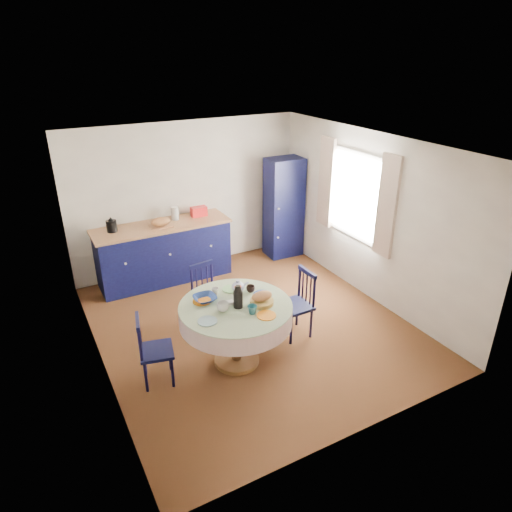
{
  "coord_description": "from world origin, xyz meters",
  "views": [
    {
      "loc": [
        -2.52,
        -4.79,
        3.58
      ],
      "look_at": [
        0.19,
        0.2,
        0.94
      ],
      "focal_mm": 32.0,
      "sensor_mm": 36.0,
      "label": 1
    }
  ],
  "objects_px": {
    "kitchen_counter": "(164,252)",
    "chair_far": "(207,294)",
    "chair_left": "(153,350)",
    "mug_b": "(252,310)",
    "mug_a": "(223,307)",
    "chair_right": "(297,303)",
    "pantry_cabinet": "(284,208)",
    "mug_d": "(215,291)",
    "mug_c": "(251,289)",
    "dining_table": "(236,314)",
    "cobalt_bowl": "(205,299)"
  },
  "relations": [
    {
      "from": "mug_a",
      "to": "mug_c",
      "type": "relative_size",
      "value": 1.27
    },
    {
      "from": "kitchen_counter",
      "to": "mug_b",
      "type": "xyz_separation_m",
      "value": [
        0.15,
        -2.8,
        0.36
      ]
    },
    {
      "from": "dining_table",
      "to": "chair_right",
      "type": "xyz_separation_m",
      "value": [
        0.98,
        0.16,
        -0.22
      ]
    },
    {
      "from": "pantry_cabinet",
      "to": "mug_a",
      "type": "bearing_deg",
      "value": -131.1
    },
    {
      "from": "mug_b",
      "to": "mug_d",
      "type": "distance_m",
      "value": 0.63
    },
    {
      "from": "kitchen_counter",
      "to": "pantry_cabinet",
      "type": "distance_m",
      "value": 2.29
    },
    {
      "from": "mug_b",
      "to": "mug_d",
      "type": "xyz_separation_m",
      "value": [
        -0.19,
        0.6,
        -0.01
      ]
    },
    {
      "from": "pantry_cabinet",
      "to": "mug_c",
      "type": "relative_size",
      "value": 16.63
    },
    {
      "from": "pantry_cabinet",
      "to": "mug_d",
      "type": "xyz_separation_m",
      "value": [
        -2.3,
        -2.14,
        -0.05
      ]
    },
    {
      "from": "chair_far",
      "to": "mug_a",
      "type": "bearing_deg",
      "value": -109.95
    },
    {
      "from": "kitchen_counter",
      "to": "chair_far",
      "type": "relative_size",
      "value": 2.48
    },
    {
      "from": "kitchen_counter",
      "to": "mug_c",
      "type": "height_order",
      "value": "kitchen_counter"
    },
    {
      "from": "chair_far",
      "to": "mug_d",
      "type": "xyz_separation_m",
      "value": [
        -0.15,
        -0.64,
        0.41
      ]
    },
    {
      "from": "cobalt_bowl",
      "to": "chair_far",
      "type": "bearing_deg",
      "value": 66.4
    },
    {
      "from": "mug_c",
      "to": "mug_b",
      "type": "bearing_deg",
      "value": -115.67
    },
    {
      "from": "pantry_cabinet",
      "to": "chair_left",
      "type": "xyz_separation_m",
      "value": [
        -3.18,
        -2.36,
        -0.46
      ]
    },
    {
      "from": "mug_d",
      "to": "cobalt_bowl",
      "type": "height_order",
      "value": "mug_d"
    },
    {
      "from": "chair_right",
      "to": "kitchen_counter",
      "type": "bearing_deg",
      "value": -156.61
    },
    {
      "from": "kitchen_counter",
      "to": "mug_d",
      "type": "relative_size",
      "value": 23.88
    },
    {
      "from": "mug_c",
      "to": "mug_a",
      "type": "bearing_deg",
      "value": -153.97
    },
    {
      "from": "pantry_cabinet",
      "to": "mug_a",
      "type": "relative_size",
      "value": 13.09
    },
    {
      "from": "mug_a",
      "to": "pantry_cabinet",
      "type": "bearing_deg",
      "value": 46.8
    },
    {
      "from": "mug_a",
      "to": "chair_far",
      "type": "bearing_deg",
      "value": 77.67
    },
    {
      "from": "pantry_cabinet",
      "to": "chair_far",
      "type": "bearing_deg",
      "value": -143.07
    },
    {
      "from": "kitchen_counter",
      "to": "chair_right",
      "type": "bearing_deg",
      "value": -66.27
    },
    {
      "from": "chair_far",
      "to": "kitchen_counter",
      "type": "bearing_deg",
      "value": 86.37
    },
    {
      "from": "kitchen_counter",
      "to": "pantry_cabinet",
      "type": "xyz_separation_m",
      "value": [
        2.26,
        -0.05,
        0.4
      ]
    },
    {
      "from": "mug_c",
      "to": "mug_d",
      "type": "height_order",
      "value": "same"
    },
    {
      "from": "dining_table",
      "to": "chair_right",
      "type": "relative_size",
      "value": 1.44
    },
    {
      "from": "mug_a",
      "to": "mug_b",
      "type": "height_order",
      "value": "mug_a"
    },
    {
      "from": "dining_table",
      "to": "chair_far",
      "type": "height_order",
      "value": "dining_table"
    },
    {
      "from": "mug_c",
      "to": "dining_table",
      "type": "bearing_deg",
      "value": -146.63
    },
    {
      "from": "cobalt_bowl",
      "to": "pantry_cabinet",
      "type": "bearing_deg",
      "value": 42.1
    },
    {
      "from": "dining_table",
      "to": "mug_c",
      "type": "height_order",
      "value": "dining_table"
    },
    {
      "from": "pantry_cabinet",
      "to": "chair_right",
      "type": "xyz_separation_m",
      "value": [
        -1.21,
        -2.33,
        -0.43
      ]
    },
    {
      "from": "dining_table",
      "to": "chair_left",
      "type": "relative_size",
      "value": 1.54
    },
    {
      "from": "pantry_cabinet",
      "to": "mug_c",
      "type": "height_order",
      "value": "pantry_cabinet"
    },
    {
      "from": "kitchen_counter",
      "to": "chair_far",
      "type": "bearing_deg",
      "value": -86.05
    },
    {
      "from": "dining_table",
      "to": "pantry_cabinet",
      "type": "bearing_deg",
      "value": 48.68
    },
    {
      "from": "kitchen_counter",
      "to": "mug_b",
      "type": "distance_m",
      "value": 2.82
    },
    {
      "from": "chair_left",
      "to": "mug_b",
      "type": "distance_m",
      "value": 1.22
    },
    {
      "from": "mug_d",
      "to": "dining_table",
      "type": "bearing_deg",
      "value": -72.38
    },
    {
      "from": "kitchen_counter",
      "to": "chair_right",
      "type": "distance_m",
      "value": 2.6
    },
    {
      "from": "mug_c",
      "to": "mug_d",
      "type": "distance_m",
      "value": 0.44
    },
    {
      "from": "kitchen_counter",
      "to": "dining_table",
      "type": "height_order",
      "value": "kitchen_counter"
    },
    {
      "from": "dining_table",
      "to": "chair_far",
      "type": "xyz_separation_m",
      "value": [
        0.04,
        0.99,
        -0.24
      ]
    },
    {
      "from": "chair_right",
      "to": "mug_c",
      "type": "height_order",
      "value": "chair_right"
    },
    {
      "from": "kitchen_counter",
      "to": "cobalt_bowl",
      "type": "height_order",
      "value": "kitchen_counter"
    },
    {
      "from": "chair_left",
      "to": "cobalt_bowl",
      "type": "relative_size",
      "value": 3.2
    },
    {
      "from": "chair_left",
      "to": "chair_far",
      "type": "distance_m",
      "value": 1.35
    }
  ]
}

